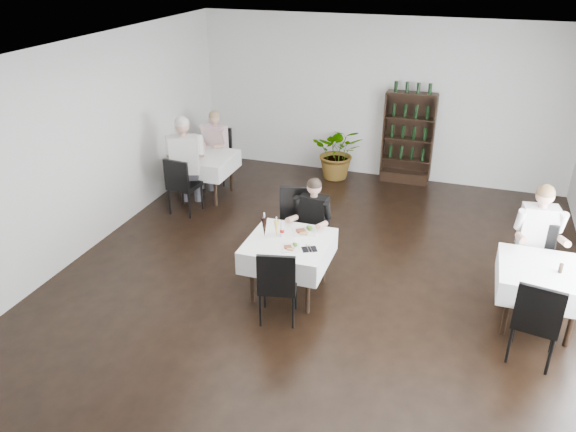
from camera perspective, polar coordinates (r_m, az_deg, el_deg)
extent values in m
plane|color=black|center=(7.38, 2.30, -8.10)|extent=(9.00, 9.00, 0.00)
plane|color=white|center=(6.22, 2.80, 15.44)|extent=(9.00, 9.00, 0.00)
plane|color=silver|center=(10.84, 9.35, 11.59)|extent=(7.00, 0.00, 7.00)
plane|color=silver|center=(8.26, -21.58, 5.54)|extent=(0.00, 9.00, 9.00)
cube|color=black|center=(11.03, 11.74, 3.97)|extent=(0.90, 0.28, 0.20)
cylinder|color=black|center=(7.09, -3.69, -6.32)|extent=(0.06, 0.06, 0.71)
cylinder|color=black|center=(7.67, -1.66, -3.56)|extent=(0.06, 0.06, 0.71)
cylinder|color=black|center=(6.88, 2.00, -7.36)|extent=(0.06, 0.06, 0.71)
cylinder|color=black|center=(7.48, 3.62, -4.43)|extent=(0.06, 0.06, 0.71)
cube|color=black|center=(7.08, 0.07, -2.77)|extent=(0.85, 0.85, 0.04)
cube|color=white|center=(7.13, 0.07, -3.54)|extent=(1.03, 1.03, 0.30)
cylinder|color=black|center=(10.06, -10.91, 3.43)|extent=(0.06, 0.06, 0.71)
cylinder|color=black|center=(10.61, -9.17, 4.78)|extent=(0.06, 0.06, 0.71)
cylinder|color=black|center=(9.76, -7.41, 2.98)|extent=(0.06, 0.06, 0.71)
cylinder|color=black|center=(10.33, -5.80, 4.39)|extent=(0.06, 0.06, 0.71)
cube|color=black|center=(10.05, -8.46, 5.90)|extent=(0.80, 0.80, 0.04)
cube|color=white|center=(10.09, -8.42, 5.31)|extent=(0.98, 0.98, 0.30)
cylinder|color=black|center=(7.00, 21.35, -8.77)|extent=(0.06, 0.06, 0.71)
cylinder|color=black|center=(7.57, 21.28, -5.94)|extent=(0.06, 0.06, 0.71)
cylinder|color=black|center=(7.10, 26.86, -9.42)|extent=(0.06, 0.06, 0.71)
cylinder|color=black|center=(7.67, 26.34, -6.59)|extent=(0.06, 0.06, 0.71)
cube|color=black|center=(7.14, 24.51, -5.11)|extent=(0.80, 0.80, 0.04)
cube|color=white|center=(7.19, 24.35, -5.87)|extent=(0.98, 0.98, 0.30)
imported|color=#2F6020|center=(10.87, 5.13, 6.50)|extent=(1.06, 0.95, 1.05)
cylinder|color=black|center=(7.60, -0.83, -4.62)|extent=(0.04, 0.04, 0.53)
cylinder|color=black|center=(8.00, -0.56, -2.94)|extent=(0.04, 0.04, 0.53)
cylinder|color=black|center=(7.58, 2.64, -4.73)|extent=(0.04, 0.04, 0.53)
cylinder|color=black|center=(7.98, 2.73, -3.05)|extent=(0.04, 0.04, 0.53)
cube|color=black|center=(7.64, 1.01, -1.88)|extent=(0.64, 0.64, 0.08)
cube|color=black|center=(7.72, 1.13, 0.99)|extent=(0.53, 0.19, 0.57)
cylinder|color=black|center=(7.02, 0.80, -7.90)|extent=(0.03, 0.03, 0.45)
cylinder|color=black|center=(6.70, 0.50, -9.75)|extent=(0.03, 0.03, 0.45)
cylinder|color=black|center=(7.05, -2.37, -7.72)|extent=(0.03, 0.03, 0.45)
cylinder|color=black|center=(6.74, -2.83, -9.54)|extent=(0.03, 0.03, 0.45)
cube|color=black|center=(6.73, -0.99, -6.95)|extent=(0.53, 0.53, 0.07)
cube|color=black|center=(6.42, -1.22, -5.97)|extent=(0.45, 0.15, 0.49)
cylinder|color=black|center=(10.74, -8.56, 4.38)|extent=(0.04, 0.04, 0.46)
cylinder|color=black|center=(11.08, -7.73, 5.12)|extent=(0.04, 0.04, 0.46)
cylinder|color=black|center=(10.59, -6.57, 4.18)|extent=(0.04, 0.04, 0.46)
cylinder|color=black|center=(10.93, -5.79, 4.93)|extent=(0.04, 0.04, 0.46)
cube|color=black|center=(10.74, -7.24, 5.95)|extent=(0.48, 0.48, 0.07)
cube|color=black|center=(10.84, -6.89, 7.67)|extent=(0.46, 0.07, 0.50)
cylinder|color=black|center=(9.71, -8.74, 1.92)|extent=(0.04, 0.04, 0.45)
cylinder|color=black|center=(9.41, -10.00, 1.03)|extent=(0.04, 0.04, 0.45)
cylinder|color=black|center=(9.91, -10.66, 2.29)|extent=(0.04, 0.04, 0.45)
cylinder|color=black|center=(9.62, -11.95, 1.42)|extent=(0.04, 0.04, 0.45)
cube|color=black|center=(9.56, -10.46, 3.06)|extent=(0.49, 0.49, 0.07)
cube|color=black|center=(9.31, -11.29, 4.11)|extent=(0.45, 0.09, 0.49)
cylinder|color=black|center=(7.66, 20.63, -6.48)|extent=(0.04, 0.04, 0.48)
cylinder|color=black|center=(8.00, 21.79, -5.23)|extent=(0.04, 0.04, 0.48)
cylinder|color=black|center=(7.56, 23.51, -7.49)|extent=(0.04, 0.04, 0.48)
cylinder|color=black|center=(7.91, 24.55, -6.17)|extent=(0.04, 0.04, 0.48)
cube|color=black|center=(7.65, 22.97, -4.62)|extent=(0.63, 0.63, 0.07)
cube|color=black|center=(7.71, 23.89, -2.18)|extent=(0.46, 0.24, 0.52)
cylinder|color=black|center=(6.98, 25.39, -10.90)|extent=(0.04, 0.04, 0.47)
cylinder|color=black|center=(6.65, 25.05, -12.83)|extent=(0.04, 0.04, 0.47)
cylinder|color=black|center=(6.99, 22.08, -10.18)|extent=(0.04, 0.04, 0.47)
cylinder|color=black|center=(6.65, 21.55, -12.07)|extent=(0.04, 0.04, 0.47)
cube|color=black|center=(6.67, 23.92, -9.66)|extent=(0.54, 0.54, 0.07)
cube|color=black|center=(6.34, 24.13, -8.66)|extent=(0.47, 0.13, 0.51)
cube|color=#393A40|center=(7.64, 1.45, -2.20)|extent=(0.18, 0.41, 0.13)
cylinder|color=#393A40|center=(7.65, 0.91, -4.70)|extent=(0.10, 0.10, 0.46)
cube|color=#393A40|center=(7.58, 2.75, -2.49)|extent=(0.18, 0.41, 0.13)
cylinder|color=#393A40|center=(7.59, 2.20, -5.00)|extent=(0.10, 0.10, 0.46)
cube|color=black|center=(7.62, 2.67, 0.28)|extent=(0.40, 0.25, 0.52)
cylinder|color=tan|center=(7.49, 0.39, -0.30)|extent=(0.11, 0.30, 0.15)
cylinder|color=tan|center=(7.34, 3.45, -0.94)|extent=(0.11, 0.30, 0.15)
sphere|color=tan|center=(7.44, 2.68, 2.96)|extent=(0.20, 0.20, 0.20)
sphere|color=black|center=(7.43, 2.68, 3.16)|extent=(0.20, 0.20, 0.20)
cube|color=#393A40|center=(10.57, -8.24, 5.89)|extent=(0.22, 0.43, 0.14)
cylinder|color=#393A40|center=(10.55, -8.72, 4.02)|extent=(0.11, 0.11, 0.48)
cube|color=#393A40|center=(10.45, -7.38, 5.71)|extent=(0.22, 0.43, 0.14)
cylinder|color=#393A40|center=(10.43, -7.88, 3.82)|extent=(0.11, 0.11, 0.48)
cube|color=beige|center=(10.54, -7.30, 7.76)|extent=(0.43, 0.29, 0.54)
cylinder|color=tan|center=(10.49, -9.16, 7.43)|extent=(0.14, 0.31, 0.15)
cylinder|color=tan|center=(10.22, -7.18, 7.06)|extent=(0.14, 0.31, 0.15)
sphere|color=tan|center=(10.41, -7.49, 9.88)|extent=(0.21, 0.21, 0.21)
sphere|color=olive|center=(10.40, -7.50, 10.04)|extent=(0.21, 0.21, 0.21)
cube|color=#393A40|center=(9.70, -9.48, 4.51)|extent=(0.32, 0.51, 0.16)
cylinder|color=#393A40|center=(10.02, -9.20, 3.02)|extent=(0.13, 0.13, 0.56)
cube|color=#393A40|center=(9.73, -10.82, 4.47)|extent=(0.32, 0.51, 0.16)
cylinder|color=#393A40|center=(10.05, -10.49, 3.00)|extent=(0.13, 0.13, 0.56)
cube|color=silver|center=(9.38, -10.50, 6.15)|extent=(0.52, 0.40, 0.63)
cylinder|color=tan|center=(9.64, -8.69, 6.69)|extent=(0.21, 0.37, 0.18)
cylinder|color=tan|center=(9.72, -11.79, 6.59)|extent=(0.21, 0.37, 0.18)
sphere|color=tan|center=(9.25, -10.72, 9.00)|extent=(0.24, 0.24, 0.24)
sphere|color=beige|center=(9.24, -10.74, 9.20)|extent=(0.24, 0.24, 0.24)
cube|color=#393A40|center=(7.62, 23.09, -4.01)|extent=(0.21, 0.46, 0.15)
cylinder|color=#393A40|center=(7.62, 22.91, -6.88)|extent=(0.12, 0.12, 0.52)
cube|color=#393A40|center=(7.68, 24.62, -4.11)|extent=(0.21, 0.46, 0.15)
cylinder|color=#393A40|center=(7.68, 24.45, -6.96)|extent=(0.12, 0.12, 0.52)
cube|color=silver|center=(7.67, 24.03, -1.07)|extent=(0.45, 0.29, 0.58)
cylinder|color=tan|center=(7.37, 22.61, -2.06)|extent=(0.13, 0.34, 0.16)
cylinder|color=tan|center=(7.50, 26.22, -2.32)|extent=(0.13, 0.34, 0.16)
sphere|color=tan|center=(7.47, 24.67, 1.89)|extent=(0.22, 0.22, 0.22)
sphere|color=brown|center=(7.46, 24.71, 2.11)|extent=(0.22, 0.22, 0.22)
cube|color=white|center=(7.24, 1.62, -1.64)|extent=(0.37, 0.37, 0.02)
cube|color=#5D2A1A|center=(7.22, 1.31, -1.51)|extent=(0.14, 0.14, 0.03)
sphere|color=#3B6B1C|center=(7.24, 2.24, -1.25)|extent=(0.07, 0.07, 0.07)
cube|color=#996F45|center=(7.17, 1.64, -1.76)|extent=(0.11, 0.09, 0.02)
cube|color=white|center=(6.87, 0.25, -3.26)|extent=(0.28, 0.28, 0.02)
cube|color=#5D2A1A|center=(6.85, -0.01, -3.16)|extent=(0.11, 0.11, 0.02)
sphere|color=#3B6B1C|center=(6.87, 0.77, -2.94)|extent=(0.05, 0.05, 0.05)
cube|color=#996F45|center=(6.81, 0.25, -3.38)|extent=(0.08, 0.06, 0.02)
cone|color=black|center=(7.08, -2.41, -1.15)|extent=(0.08, 0.08, 0.27)
cylinder|color=silver|center=(7.01, -2.44, 0.09)|extent=(0.02, 0.02, 0.07)
cone|color=gold|center=(7.09, -1.17, -1.31)|extent=(0.07, 0.07, 0.22)
cylinder|color=silver|center=(7.03, -1.18, -0.30)|extent=(0.02, 0.02, 0.06)
cylinder|color=silver|center=(7.12, -0.60, -1.42)|extent=(0.05, 0.05, 0.18)
cylinder|color=#B40D0A|center=(7.12, -0.60, -1.51)|extent=(0.06, 0.06, 0.04)
cylinder|color=silver|center=(7.06, -0.60, -0.61)|extent=(0.02, 0.02, 0.04)
cube|color=black|center=(6.86, 2.18, -3.39)|extent=(0.22, 0.21, 0.01)
cylinder|color=silver|center=(6.86, 2.02, -3.29)|extent=(0.10, 0.18, 0.01)
cylinder|color=silver|center=(6.85, 2.34, -3.34)|extent=(0.11, 0.18, 0.01)
cylinder|color=black|center=(7.07, 25.97, -4.79)|extent=(0.05, 0.05, 0.11)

